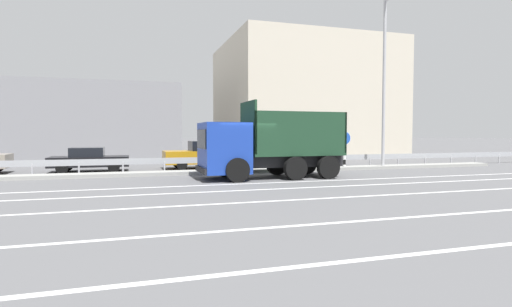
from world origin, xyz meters
name	(u,v)px	position (x,y,z in m)	size (l,w,h in m)	color
ground_plane	(242,179)	(0.00, 0.00, 0.00)	(320.00, 320.00, 0.00)	#565659
lane_strip_0	(287,182)	(1.49, -1.74, 0.00)	(61.16, 0.16, 0.01)	silver
lane_strip_1	(305,188)	(1.49, -3.56, 0.00)	(61.16, 0.16, 0.01)	silver
lane_strip_2	(337,198)	(1.49, -6.04, 0.00)	(61.16, 0.16, 0.01)	silver
lane_strip_3	(402,218)	(1.49, -9.28, 0.00)	(61.16, 0.16, 0.01)	silver
lane_strip_4	(492,246)	(1.49, -11.83, 0.00)	(61.16, 0.16, 0.01)	silver
median_island	(228,171)	(0.00, 2.84, 0.09)	(33.64, 1.10, 0.18)	gray
median_guardrail	(222,161)	(0.00, 4.16, 0.57)	(61.16, 0.09, 0.78)	#9EA0A5
dump_truck	(255,150)	(0.61, 0.05, 1.31)	(6.77, 2.72, 3.52)	#19389E
median_road_sign	(344,149)	(6.86, 2.84, 1.18)	(0.79, 0.16, 2.20)	white
street_lamp_1	(385,76)	(9.38, 2.67, 5.41)	(0.71, 1.91, 9.91)	#ADADB2
parked_car_3	(89,159)	(-6.97, 5.75, 0.67)	(4.02, 1.96, 1.32)	black
parked_car_4	(205,155)	(-0.60, 6.18, 0.80)	(4.81, 2.07, 1.63)	#B27A14
background_building_0	(63,122)	(-11.03, 24.40, 3.20)	(20.75, 14.89, 6.40)	gray
background_building_1	(302,99)	(13.05, 22.80, 5.82)	(16.69, 15.19, 11.64)	beige
church_tower	(249,111)	(10.62, 35.13, 5.14)	(3.60, 3.60, 11.45)	silver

